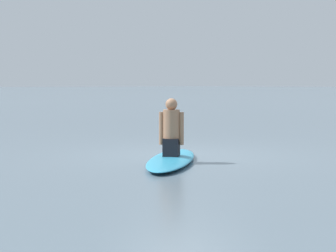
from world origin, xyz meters
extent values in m
plane|color=slate|center=(0.00, 0.00, 0.00)|extent=(400.00, 400.00, 0.00)
ellipsoid|color=#339EC6|center=(-0.65, 0.91, 0.07)|extent=(2.62, 2.94, 0.13)
cube|color=black|center=(-0.65, 0.91, 0.30)|extent=(0.44, 0.45, 0.33)
cylinder|color=#9E7051|center=(-0.65, 0.91, 0.71)|extent=(0.43, 0.43, 0.55)
sphere|color=#9E7051|center=(-0.65, 0.91, 1.09)|extent=(0.22, 0.22, 0.22)
cylinder|color=#9E7051|center=(-0.51, 1.03, 0.64)|extent=(0.12, 0.12, 0.60)
cylinder|color=#9E7051|center=(-0.80, 0.79, 0.64)|extent=(0.12, 0.12, 0.60)
camera|label=1|loc=(-8.36, 7.95, 1.47)|focal=60.84mm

